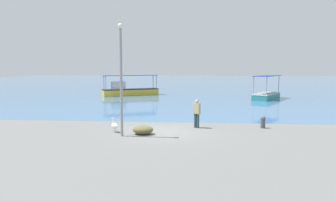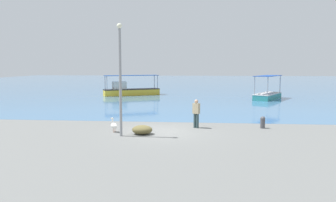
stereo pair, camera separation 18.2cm
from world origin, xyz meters
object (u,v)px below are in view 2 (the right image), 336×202
mooring_bollard (263,122)px  pelican (114,125)px  fisherman_standing (196,113)px  net_pile (142,130)px  fishing_boat_near_left (130,90)px  lamp_post (120,74)px  fishing_boat_far_left (268,94)px

mooring_bollard → pelican: bearing=-167.2°
fisherman_standing → net_pile: (-2.88, -2.05, -0.66)m
fishing_boat_near_left → mooring_bollard: fishing_boat_near_left is taller
lamp_post → net_pile: lamp_post is taller
mooring_bollard → fisherman_standing: bearing=-176.3°
fishing_boat_near_left → net_pile: size_ratio=6.13×
net_pile → mooring_bollard: bearing=18.8°
fishing_boat_far_left → lamp_post: size_ratio=0.89×
fishing_boat_near_left → lamp_post: lamp_post is taller
fishing_boat_far_left → lamp_post: (-11.51, -19.62, 2.76)m
pelican → lamp_post: (0.63, -0.94, 2.89)m
fishing_boat_near_left → pelican: (3.66, -21.73, -0.26)m
lamp_post → fishing_boat_near_left: bearing=100.7°
fishing_boat_far_left → fisherman_standing: 18.64m
lamp_post → mooring_bollard: lamp_post is taller
net_pile → fishing_boat_far_left: bearing=61.2°
pelican → mooring_bollard: size_ratio=1.13×
fisherman_standing → net_pile: 3.60m
fishing_boat_far_left → fisherman_standing: (-7.60, -17.02, 0.40)m
lamp_post → net_pile: (1.02, 0.55, -3.02)m
fishing_boat_far_left → fisherman_standing: fishing_boat_far_left is taller
pelican → mooring_bollard: pelican is taller
fishing_boat_far_left → net_pile: 21.76m
pelican → fisherman_standing: fisherman_standing is taller
pelican → mooring_bollard: 8.66m
fishing_boat_far_left → fisherman_standing: size_ratio=3.05×
fisherman_standing → fishing_boat_near_left: bearing=112.2°
fishing_boat_near_left → fisherman_standing: size_ratio=4.00×
fishing_boat_near_left → fisherman_standing: 21.69m
lamp_post → mooring_bollard: size_ratio=8.21×
fishing_boat_near_left → fisherman_standing: bearing=-67.8°
fishing_boat_far_left → mooring_bollard: bearing=-102.4°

